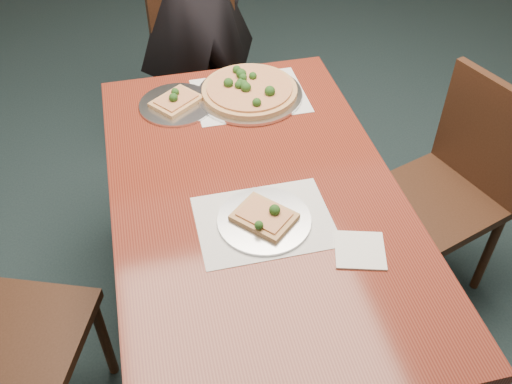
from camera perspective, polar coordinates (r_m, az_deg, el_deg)
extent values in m
plane|color=black|center=(2.63, 1.02, -5.58)|extent=(8.00, 8.00, 0.00)
cube|color=#521910|center=(1.81, 0.00, -0.52)|extent=(0.90, 1.50, 0.04)
cylinder|color=black|center=(2.55, -12.22, 2.45)|extent=(0.07, 0.07, 0.70)
cylinder|color=black|center=(2.64, 4.82, 5.05)|extent=(0.07, 0.07, 0.70)
cube|color=black|center=(2.78, -4.38, 9.82)|extent=(0.51, 0.51, 0.04)
cylinder|color=black|center=(2.74, -6.05, 2.88)|extent=(0.04, 0.04, 0.43)
cylinder|color=black|center=(3.01, -8.69, 6.82)|extent=(0.04, 0.04, 0.43)
cylinder|color=black|center=(2.85, 0.66, 5.02)|extent=(0.04, 0.04, 0.43)
cylinder|color=black|center=(3.11, -2.43, 8.68)|extent=(0.04, 0.04, 0.43)
cube|color=black|center=(2.81, -6.26, 15.78)|extent=(0.42, 0.13, 0.44)
cube|color=black|center=(1.95, -23.02, -13.47)|extent=(0.54, 0.54, 0.04)
cylinder|color=black|center=(2.15, -14.95, -13.96)|extent=(0.04, 0.04, 0.43)
cylinder|color=black|center=(2.29, -23.57, -12.25)|extent=(0.04, 0.04, 0.43)
cube|color=black|center=(2.30, 17.53, -0.86)|extent=(0.53, 0.53, 0.04)
cylinder|color=black|center=(2.44, 10.52, -3.87)|extent=(0.04, 0.04, 0.43)
cylinder|color=black|center=(2.64, 16.54, -0.79)|extent=(0.04, 0.04, 0.43)
cylinder|color=black|center=(2.29, 16.24, -9.42)|extent=(0.04, 0.04, 0.43)
cylinder|color=black|center=(2.50, 22.15, -5.66)|extent=(0.04, 0.04, 0.43)
cube|color=black|center=(2.28, 22.15, 5.25)|extent=(0.16, 0.41, 0.44)
cube|color=white|center=(2.21, -0.65, 9.62)|extent=(0.42, 0.32, 0.00)
cube|color=white|center=(1.70, 0.82, -2.95)|extent=(0.40, 0.30, 0.00)
cylinder|color=silver|center=(2.21, -0.65, 9.77)|extent=(0.40, 0.40, 0.01)
cylinder|color=#B17644|center=(2.20, -0.65, 10.12)|extent=(0.36, 0.36, 0.02)
cylinder|color=tan|center=(2.19, -0.65, 10.43)|extent=(0.32, 0.32, 0.01)
sphere|color=#183C12|center=(2.08, 0.08, 8.95)|extent=(0.03, 0.03, 0.03)
sphere|color=#183C12|center=(2.14, 1.39, 10.06)|extent=(0.04, 0.04, 0.04)
sphere|color=#183C12|center=(2.16, -1.01, 10.43)|extent=(0.04, 0.04, 0.04)
sphere|color=#183C12|center=(2.18, -1.24, 10.70)|extent=(0.04, 0.04, 0.04)
sphere|color=#183C12|center=(2.24, -0.32, 11.54)|extent=(0.03, 0.03, 0.03)
sphere|color=#183C12|center=(2.19, -2.78, 10.86)|extent=(0.04, 0.04, 0.04)
sphere|color=#183C12|center=(2.24, -1.49, 11.73)|extent=(0.04, 0.04, 0.04)
sphere|color=#183C12|center=(2.20, -1.60, 10.91)|extent=(0.03, 0.03, 0.03)
sphere|color=#183C12|center=(2.27, -1.94, 12.13)|extent=(0.03, 0.03, 0.03)
sphere|color=#183C12|center=(2.23, -1.31, 11.37)|extent=(0.03, 0.03, 0.03)
sphere|color=#183C12|center=(2.18, -1.74, 10.65)|extent=(0.03, 0.03, 0.03)
cylinder|color=silver|center=(1.69, 0.82, -2.81)|extent=(0.28, 0.28, 0.01)
cube|color=#B17644|center=(1.68, 0.83, -2.50)|extent=(0.21, 0.21, 0.02)
cube|color=tan|center=(1.68, 0.83, -2.24)|extent=(0.17, 0.17, 0.01)
sphere|color=#183C12|center=(1.67, 1.88, -1.80)|extent=(0.03, 0.03, 0.03)
sphere|color=#183C12|center=(1.63, 0.29, -3.32)|extent=(0.03, 0.03, 0.03)
cylinder|color=silver|center=(2.18, -7.94, 8.68)|extent=(0.28, 0.28, 0.01)
cube|color=#B17644|center=(2.17, -7.97, 8.96)|extent=(0.21, 0.21, 0.02)
cube|color=tan|center=(2.16, -8.00, 9.20)|extent=(0.17, 0.16, 0.01)
sphere|color=#183C12|center=(2.15, -8.27, 9.32)|extent=(0.03, 0.03, 0.03)
sphere|color=#183C12|center=(2.18, -8.09, 9.87)|extent=(0.03, 0.03, 0.03)
cube|color=white|center=(1.65, 10.34, -5.73)|extent=(0.17, 0.17, 0.01)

